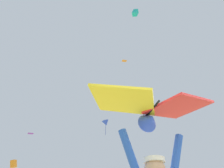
{
  "coord_description": "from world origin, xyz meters",
  "views": [
    {
      "loc": [
        -1.67,
        -2.02,
        0.89
      ],
      "look_at": [
        -0.34,
        1.52,
        3.44
      ],
      "focal_mm": 36.55,
      "sensor_mm": 36.0,
      "label": 1
    }
  ],
  "objects_px": {
    "distant_kite_blue_high_right": "(106,123)",
    "distant_kite_teal_low_left": "(135,13)",
    "held_stunt_kite": "(151,109)",
    "distant_kite_orange_mid_left": "(14,164)",
    "distant_kite_purple_mid_right": "(31,133)",
    "distant_kite_orange_far_center": "(124,61)"
  },
  "relations": [
    {
      "from": "distant_kite_blue_high_right",
      "to": "distant_kite_orange_mid_left",
      "type": "bearing_deg",
      "value": 121.53
    },
    {
      "from": "distant_kite_blue_high_right",
      "to": "distant_kite_orange_mid_left",
      "type": "height_order",
      "value": "distant_kite_blue_high_right"
    },
    {
      "from": "distant_kite_orange_far_center",
      "to": "distant_kite_orange_mid_left",
      "type": "xyz_separation_m",
      "value": [
        -10.78,
        13.18,
        -10.72
      ]
    },
    {
      "from": "distant_kite_purple_mid_right",
      "to": "distant_kite_orange_mid_left",
      "type": "bearing_deg",
      "value": -114.05
    },
    {
      "from": "distant_kite_blue_high_right",
      "to": "distant_kite_teal_low_left",
      "type": "xyz_separation_m",
      "value": [
        0.85,
        -6.49,
        9.94
      ]
    },
    {
      "from": "distant_kite_teal_low_left",
      "to": "distant_kite_orange_mid_left",
      "type": "relative_size",
      "value": 0.84
    },
    {
      "from": "distant_kite_blue_high_right",
      "to": "distant_kite_teal_low_left",
      "type": "height_order",
      "value": "distant_kite_teal_low_left"
    },
    {
      "from": "held_stunt_kite",
      "to": "distant_kite_orange_mid_left",
      "type": "distance_m",
      "value": 32.44
    },
    {
      "from": "held_stunt_kite",
      "to": "distant_kite_orange_far_center",
      "type": "xyz_separation_m",
      "value": [
        8.13,
        18.42,
        17.55
      ]
    },
    {
      "from": "distant_kite_teal_low_left",
      "to": "distant_kite_orange_far_center",
      "type": "bearing_deg",
      "value": 76.4
    },
    {
      "from": "held_stunt_kite",
      "to": "distant_kite_orange_far_center",
      "type": "relative_size",
      "value": 2.02
    },
    {
      "from": "distant_kite_blue_high_right",
      "to": "distant_kite_teal_low_left",
      "type": "relative_size",
      "value": 1.72
    },
    {
      "from": "distant_kite_blue_high_right",
      "to": "distant_kite_purple_mid_right",
      "type": "bearing_deg",
      "value": 112.82
    },
    {
      "from": "distant_kite_blue_high_right",
      "to": "held_stunt_kite",
      "type": "bearing_deg",
      "value": -107.29
    },
    {
      "from": "distant_kite_teal_low_left",
      "to": "distant_kite_orange_far_center",
      "type": "relative_size",
      "value": 1.18
    },
    {
      "from": "held_stunt_kite",
      "to": "distant_kite_teal_low_left",
      "type": "distance_m",
      "value": 22.59
    },
    {
      "from": "distant_kite_teal_low_left",
      "to": "distant_kite_purple_mid_right",
      "type": "bearing_deg",
      "value": 108.72
    },
    {
      "from": "distant_kite_orange_far_center",
      "to": "distant_kite_blue_high_right",
      "type": "bearing_deg",
      "value": -172.74
    },
    {
      "from": "held_stunt_kite",
      "to": "distant_kite_orange_far_center",
      "type": "bearing_deg",
      "value": 66.19
    },
    {
      "from": "distant_kite_orange_far_center",
      "to": "distant_kite_purple_mid_right",
      "type": "bearing_deg",
      "value": 120.26
    },
    {
      "from": "held_stunt_kite",
      "to": "distant_kite_orange_mid_left",
      "type": "bearing_deg",
      "value": 94.78
    },
    {
      "from": "distant_kite_blue_high_right",
      "to": "distant_kite_teal_low_left",
      "type": "distance_m",
      "value": 11.9
    }
  ]
}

